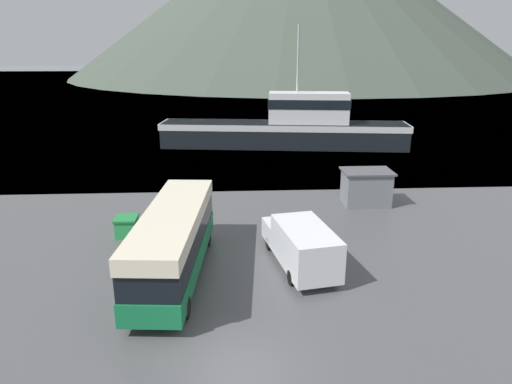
{
  "coord_description": "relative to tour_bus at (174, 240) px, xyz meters",
  "views": [
    {
      "loc": [
        -0.18,
        -12.83,
        10.36
      ],
      "look_at": [
        1.25,
        13.29,
        2.0
      ],
      "focal_mm": 32.0,
      "sensor_mm": 36.0,
      "label": 1
    }
  ],
  "objects": [
    {
      "name": "fishing_boat",
      "position": [
        8.91,
        28.67,
        0.3
      ],
      "size": [
        26.52,
        7.29,
        12.47
      ],
      "rotation": [
        0.0,
        0.0,
        1.45
      ],
      "color": "black",
      "rests_on": "water_surface"
    },
    {
      "name": "mooring_bollard",
      "position": [
        -1.5,
        11.95,
        -1.47
      ],
      "size": [
        0.29,
        0.29,
        0.67
      ],
      "color": "#B29919",
      "rests_on": "ground"
    },
    {
      "name": "tour_bus",
      "position": [
        0.0,
        0.0,
        0.0
      ],
      "size": [
        3.23,
        10.26,
        3.26
      ],
      "rotation": [
        0.0,
        0.0,
        -0.08
      ],
      "color": "#146B3D",
      "rests_on": "ground"
    },
    {
      "name": "ground_plane",
      "position": [
        2.92,
        -6.78,
        -1.83
      ],
      "size": [
        400.0,
        400.0,
        0.0
      ],
      "primitive_type": "plane",
      "color": "#4C4C4F"
    },
    {
      "name": "water_surface",
      "position": [
        2.92,
        133.04,
        -1.83
      ],
      "size": [
        240.0,
        240.0,
        0.0
      ],
      "primitive_type": "plane",
      "color": "slate",
      "rests_on": "ground"
    },
    {
      "name": "dock_kiosk",
      "position": [
        11.86,
        9.64,
        -0.63
      ],
      "size": [
        3.33,
        2.39,
        2.39
      ],
      "color": "slate",
      "rests_on": "ground"
    },
    {
      "name": "delivery_van",
      "position": [
        6.03,
        0.59,
        -0.62
      ],
      "size": [
        3.28,
        6.58,
        2.27
      ],
      "rotation": [
        0.0,
        0.0,
        0.18
      ],
      "color": "silver",
      "rests_on": "ground"
    },
    {
      "name": "storage_bin",
      "position": [
        -3.31,
        4.94,
        -1.26
      ],
      "size": [
        1.25,
        1.38,
        1.14
      ],
      "color": "green",
      "rests_on": "ground"
    }
  ]
}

